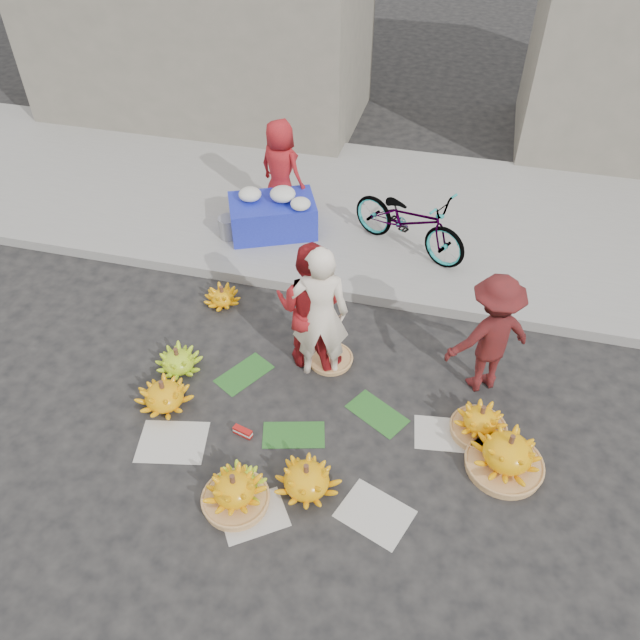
% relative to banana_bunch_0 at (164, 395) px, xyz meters
% --- Properties ---
extents(ground, '(80.00, 80.00, 0.00)m').
position_rel_banana_bunch_0_xyz_m(ground, '(1.58, 0.14, -0.16)').
color(ground, black).
rests_on(ground, ground).
extents(curb, '(40.00, 0.25, 0.15)m').
position_rel_banana_bunch_0_xyz_m(curb, '(1.58, 2.34, -0.09)').
color(curb, gray).
rests_on(curb, ground).
extents(sidewalk, '(40.00, 4.00, 0.12)m').
position_rel_banana_bunch_0_xyz_m(sidewalk, '(1.58, 4.44, -0.10)').
color(sidewalk, gray).
rests_on(sidewalk, ground).
extents(building_left, '(6.00, 3.00, 4.00)m').
position_rel_banana_bunch_0_xyz_m(building_left, '(-2.42, 7.34, 1.84)').
color(building_left, gray).
rests_on(building_left, sidewalk).
extents(newspaper_scatter, '(3.20, 1.80, 0.00)m').
position_rel_banana_bunch_0_xyz_m(newspaper_scatter, '(1.58, -0.66, -0.16)').
color(newspaper_scatter, beige).
rests_on(newspaper_scatter, ground).
extents(banana_leaves, '(2.00, 1.00, 0.00)m').
position_rel_banana_bunch_0_xyz_m(banana_leaves, '(1.48, 0.34, -0.16)').
color(banana_leaves, '#1D551C').
rests_on(banana_leaves, ground).
extents(banana_bunch_0, '(0.69, 0.69, 0.37)m').
position_rel_banana_bunch_0_xyz_m(banana_bunch_0, '(0.00, 0.00, 0.00)').
color(banana_bunch_0, '#FFB40C').
rests_on(banana_bunch_0, ground).
extents(banana_bunch_1, '(0.50, 0.50, 0.31)m').
position_rel_banana_bunch_0_xyz_m(banana_bunch_1, '(1.17, -0.84, -0.03)').
color(banana_bunch_1, '#8AC21B').
rests_on(banana_bunch_1, ground).
extents(banana_bunch_2, '(0.64, 0.64, 0.44)m').
position_rel_banana_bunch_0_xyz_m(banana_bunch_2, '(1.17, -0.96, 0.02)').
color(banana_bunch_2, '#B27F4A').
rests_on(banana_bunch_2, ground).
extents(banana_bunch_3, '(0.74, 0.74, 0.38)m').
position_rel_banana_bunch_0_xyz_m(banana_bunch_3, '(1.78, -0.65, 0.01)').
color(banana_bunch_3, '#FFB40C').
rests_on(banana_bunch_3, ground).
extents(banana_bunch_4, '(0.79, 0.79, 0.51)m').
position_rel_banana_bunch_0_xyz_m(banana_bunch_4, '(3.63, 0.08, 0.06)').
color(banana_bunch_4, '#B27F4A').
rests_on(banana_bunch_4, ground).
extents(banana_bunch_5, '(0.57, 0.57, 0.41)m').
position_rel_banana_bunch_0_xyz_m(banana_bunch_5, '(3.35, 0.46, 0.01)').
color(banana_bunch_5, '#B27F4A').
rests_on(banana_bunch_5, ground).
extents(banana_bunch_6, '(0.55, 0.55, 0.33)m').
position_rel_banana_bunch_0_xyz_m(banana_bunch_6, '(-0.08, 0.53, -0.02)').
color(banana_bunch_6, '#8AC21B').
rests_on(banana_bunch_6, ground).
extents(banana_bunch_7, '(0.54, 0.54, 0.28)m').
position_rel_banana_bunch_0_xyz_m(banana_bunch_7, '(-0.01, 1.78, -0.05)').
color(banana_bunch_7, '#FFB40C').
rests_on(banana_bunch_7, ground).
extents(basket_spare, '(0.64, 0.64, 0.06)m').
position_rel_banana_bunch_0_xyz_m(basket_spare, '(1.60, 1.10, -0.13)').
color(basket_spare, '#B27F4A').
rests_on(basket_spare, ground).
extents(incense_stack, '(0.22, 0.12, 0.09)m').
position_rel_banana_bunch_0_xyz_m(incense_stack, '(0.96, -0.18, -0.11)').
color(incense_stack, '#AF1512').
rests_on(incense_stack, ground).
extents(vendor_cream, '(0.71, 0.55, 1.73)m').
position_rel_banana_bunch_0_xyz_m(vendor_cream, '(1.51, 0.93, 0.70)').
color(vendor_cream, white).
rests_on(vendor_cream, ground).
extents(vendor_red, '(0.84, 0.68, 1.63)m').
position_rel_banana_bunch_0_xyz_m(vendor_red, '(1.35, 1.09, 0.65)').
color(vendor_red, red).
rests_on(vendor_red, ground).
extents(man_striped, '(1.11, 0.97, 1.49)m').
position_rel_banana_bunch_0_xyz_m(man_striped, '(3.32, 1.18, 0.58)').
color(man_striped, maroon).
rests_on(man_striped, ground).
extents(flower_table, '(1.42, 1.19, 0.71)m').
position_rel_banana_bunch_0_xyz_m(flower_table, '(0.19, 3.38, 0.25)').
color(flower_table, '#1B24B1').
rests_on(flower_table, sidewalk).
extents(grey_bucket, '(0.28, 0.28, 0.32)m').
position_rel_banana_bunch_0_xyz_m(grey_bucket, '(-0.40, 3.09, 0.12)').
color(grey_bucket, gray).
rests_on(grey_bucket, sidewalk).
extents(flower_vendor, '(0.85, 0.71, 1.49)m').
position_rel_banana_bunch_0_xyz_m(flower_vendor, '(0.17, 3.89, 0.70)').
color(flower_vendor, red).
rests_on(flower_vendor, sidewalk).
extents(bicycle, '(1.36, 1.90, 0.95)m').
position_rel_banana_bunch_0_xyz_m(bicycle, '(2.15, 3.43, 0.43)').
color(bicycle, gray).
rests_on(bicycle, sidewalk).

